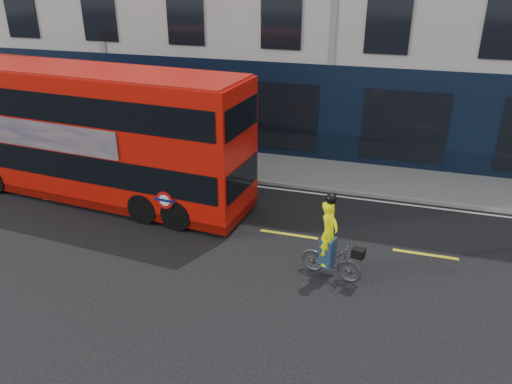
% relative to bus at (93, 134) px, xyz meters
% --- Properties ---
extents(ground, '(120.00, 120.00, 0.00)m').
position_rel_bus_xyz_m(ground, '(7.07, -2.30, -2.31)').
color(ground, black).
rests_on(ground, ground).
extents(pavement, '(60.00, 3.00, 0.12)m').
position_rel_bus_xyz_m(pavement, '(7.07, 4.20, -2.25)').
color(pavement, gray).
rests_on(pavement, ground).
extents(kerb, '(60.00, 0.12, 0.13)m').
position_rel_bus_xyz_m(kerb, '(7.07, 2.70, -2.24)').
color(kerb, gray).
rests_on(kerb, ground).
extents(road_edge_line, '(58.00, 0.10, 0.01)m').
position_rel_bus_xyz_m(road_edge_line, '(7.07, 2.40, -2.31)').
color(road_edge_line, silver).
rests_on(road_edge_line, ground).
extents(lane_dashes, '(58.00, 0.12, 0.01)m').
position_rel_bus_xyz_m(lane_dashes, '(7.07, -0.80, -2.31)').
color(lane_dashes, yellow).
rests_on(lane_dashes, ground).
extents(bus, '(11.35, 3.51, 4.50)m').
position_rel_bus_xyz_m(bus, '(0.00, 0.00, 0.00)').
color(bus, red).
rests_on(bus, ground).
extents(cyclist, '(1.75, 0.87, 2.38)m').
position_rel_bus_xyz_m(cyclist, '(8.60, -2.67, -1.50)').
color(cyclist, '#45484A').
rests_on(cyclist, ground).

